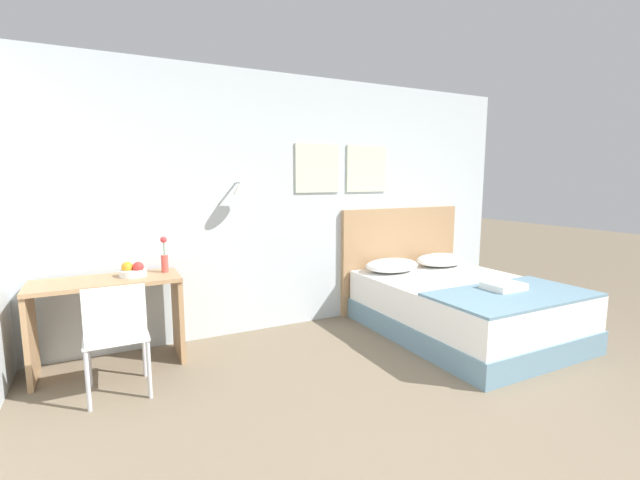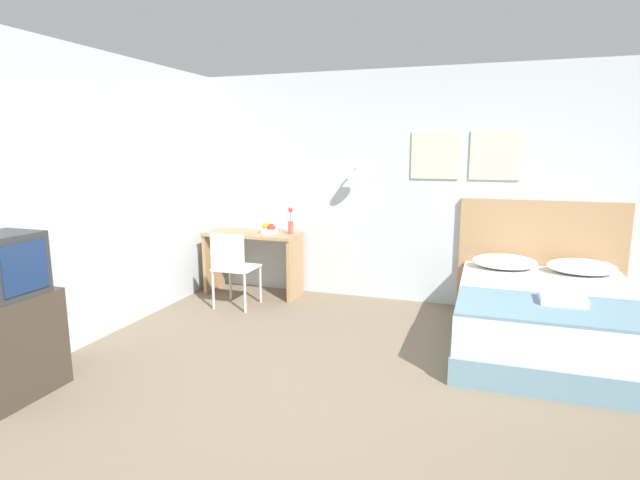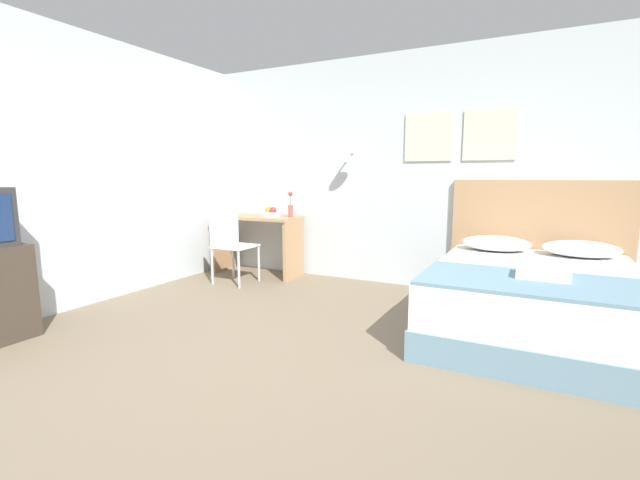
{
  "view_description": "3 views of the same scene",
  "coord_description": "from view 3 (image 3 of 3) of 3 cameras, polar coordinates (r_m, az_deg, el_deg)",
  "views": [
    {
      "loc": [
        -1.75,
        -1.22,
        1.59
      ],
      "look_at": [
        -0.03,
        2.14,
        1.05
      ],
      "focal_mm": 24.0,
      "sensor_mm": 36.0,
      "label": 1
    },
    {
      "loc": [
        0.93,
        -2.75,
        1.76
      ],
      "look_at": [
        -0.52,
        1.55,
        0.94
      ],
      "focal_mm": 28.0,
      "sensor_mm": 36.0,
      "label": 2
    },
    {
      "loc": [
        1.48,
        -1.88,
        1.27
      ],
      "look_at": [
        -0.31,
        1.62,
        0.69
      ],
      "focal_mm": 24.0,
      "sensor_mm": 36.0,
      "label": 3
    }
  ],
  "objects": [
    {
      "name": "desk",
      "position": [
        5.61,
        -8.41,
        0.79
      ],
      "size": [
        1.15,
        0.5,
        0.77
      ],
      "color": "#A87F56",
      "rests_on": "ground_plane"
    },
    {
      "name": "pillow_right",
      "position": [
        4.57,
        31.43,
        -1.01
      ],
      "size": [
        0.64,
        0.45,
        0.15
      ],
      "color": "white",
      "rests_on": "bed"
    },
    {
      "name": "bed",
      "position": [
        3.9,
        26.49,
        -7.32
      ],
      "size": [
        1.54,
        2.01,
        0.55
      ],
      "color": "#66899E",
      "rests_on": "ground_plane"
    },
    {
      "name": "ground_plane",
      "position": [
        2.71,
        -10.41,
        -19.72
      ],
      "size": [
        24.0,
        24.0,
        0.0
      ],
      "primitive_type": "plane",
      "color": "#756651"
    },
    {
      "name": "fruit_bowl",
      "position": [
        5.48,
        -6.56,
        3.61
      ],
      "size": [
        0.22,
        0.22,
        0.13
      ],
      "color": "silver",
      "rests_on": "desk"
    },
    {
      "name": "throw_blanket",
      "position": [
        3.27,
        26.67,
        -5.09
      ],
      "size": [
        1.5,
        0.81,
        0.02
      ],
      "color": "#66899E",
      "rests_on": "bed"
    },
    {
      "name": "pillow_left",
      "position": [
        4.56,
        22.39,
        -0.4
      ],
      "size": [
        0.64,
        0.45,
        0.15
      ],
      "color": "white",
      "rests_on": "bed"
    },
    {
      "name": "headboard",
      "position": [
        4.85,
        26.94,
        -0.19
      ],
      "size": [
        1.66,
        0.06,
        1.24
      ],
      "color": "#A87F56",
      "rests_on": "ground_plane"
    },
    {
      "name": "folded_towel_near_foot",
      "position": [
        3.4,
        27.58,
        -3.94
      ],
      "size": [
        0.34,
        0.28,
        0.06
      ],
      "color": "white",
      "rests_on": "throw_blanket"
    },
    {
      "name": "wall_back",
      "position": [
        5.09,
        10.39,
        9.0
      ],
      "size": [
        5.74,
        0.31,
        2.65
      ],
      "color": "silver",
      "rests_on": "ground_plane"
    },
    {
      "name": "desk_chair",
      "position": [
        5.12,
        -11.91,
        -0.25
      ],
      "size": [
        0.43,
        0.43,
        0.86
      ],
      "color": "white",
      "rests_on": "ground_plane"
    },
    {
      "name": "flower_vase",
      "position": [
        5.38,
        -3.94,
        4.44
      ],
      "size": [
        0.06,
        0.06,
        0.32
      ],
      "color": "#D14C42",
      "rests_on": "desk"
    }
  ]
}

